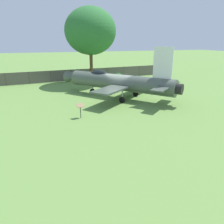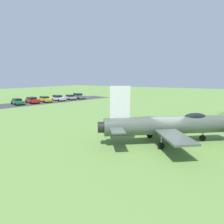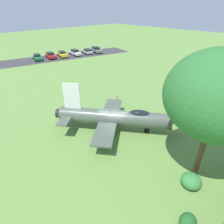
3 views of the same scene
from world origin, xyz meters
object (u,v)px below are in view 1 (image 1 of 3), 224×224
at_px(shade_tree, 90,31).
at_px(info_plaque, 80,107).
at_px(display_jet, 117,82).
at_px(shrub_by_tree, 102,78).
at_px(shrub_near_fence, 118,76).

height_order(shade_tree, info_plaque, shade_tree).
bearing_deg(display_jet, info_plaque, 97.03).
relative_size(shrub_by_tree, info_plaque, 1.35).
xyz_separation_m(display_jet, shade_tree, (0.37, -8.77, 5.31)).
xyz_separation_m(shrub_near_fence, shrub_by_tree, (3.11, 1.28, 0.05)).
relative_size(display_jet, info_plaque, 10.76).
relative_size(shade_tree, info_plaque, 8.89).
height_order(display_jet, shrub_by_tree, display_jet).
distance_m(shrub_near_fence, info_plaque, 18.04).
relative_size(shade_tree, shrub_by_tree, 6.60).
relative_size(shrub_near_fence, info_plaque, 1.06).
bearing_deg(shade_tree, display_jet, 92.39).
bearing_deg(display_jet, shade_tree, -35.24).
height_order(shrub_near_fence, shrub_by_tree, shrub_by_tree).
bearing_deg(shrub_by_tree, info_plaque, 65.90).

